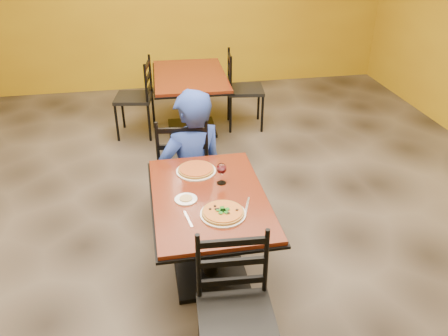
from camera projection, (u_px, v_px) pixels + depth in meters
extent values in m
cube|color=black|center=(202.00, 236.00, 4.05)|extent=(7.00, 8.00, 0.01)
cube|color=maroon|center=(209.00, 197.00, 3.26)|extent=(0.80, 1.20, 0.03)
cube|color=black|center=(209.00, 200.00, 3.27)|extent=(0.83, 1.23, 0.02)
cylinder|color=black|center=(210.00, 238.00, 3.44)|extent=(0.12, 0.12, 0.66)
cube|color=black|center=(211.00, 273.00, 3.61)|extent=(0.55, 0.55, 0.04)
cube|color=maroon|center=(190.00, 76.00, 5.65)|extent=(0.92, 1.34, 0.03)
cube|color=black|center=(190.00, 78.00, 5.66)|extent=(0.95, 1.37, 0.02)
cylinder|color=black|center=(191.00, 103.00, 5.83)|extent=(0.13, 0.13, 0.66)
cube|color=black|center=(192.00, 128.00, 6.00)|extent=(0.62, 0.62, 0.04)
imported|color=navy|center=(192.00, 158.00, 3.98)|extent=(0.73, 0.60, 1.27)
cylinder|color=white|center=(223.00, 214.00, 3.05)|extent=(0.31, 0.31, 0.01)
cylinder|color=maroon|center=(223.00, 212.00, 3.04)|extent=(0.28, 0.28, 0.02)
cylinder|color=white|center=(196.00, 171.00, 3.55)|extent=(0.31, 0.31, 0.01)
cylinder|color=#C47525|center=(196.00, 169.00, 3.54)|extent=(0.28, 0.28, 0.02)
cylinder|color=white|center=(186.00, 199.00, 3.20)|extent=(0.16, 0.16, 0.01)
cylinder|color=tan|center=(186.00, 198.00, 3.20)|extent=(0.09, 0.09, 0.01)
cube|color=silver|center=(188.00, 219.00, 3.00)|extent=(0.05, 0.19, 0.00)
cube|color=silver|center=(247.00, 205.00, 3.14)|extent=(0.09, 0.20, 0.00)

